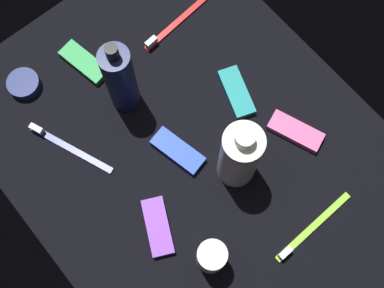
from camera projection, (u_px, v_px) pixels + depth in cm
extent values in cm
cube|color=black|center=(192.00, 150.00, 98.10)|extent=(84.00, 64.00, 1.20)
cylinder|color=#151E4C|center=(120.00, 80.00, 92.12)|extent=(5.55, 5.55, 17.84)
cylinder|color=black|center=(112.00, 52.00, 82.29)|extent=(2.20, 2.20, 2.80)
cylinder|color=silver|center=(239.00, 156.00, 88.21)|extent=(6.98, 6.98, 17.04)
cylinder|color=silver|center=(245.00, 139.00, 79.04)|extent=(3.20, 3.20, 2.20)
cylinder|color=silver|center=(212.00, 257.00, 87.02)|extent=(5.05, 5.05, 9.03)
cube|color=#8CD133|center=(313.00, 226.00, 92.64)|extent=(1.50, 18.02, 0.90)
cube|color=white|center=(284.00, 254.00, 90.15)|extent=(1.14, 2.62, 1.20)
cube|color=navy|center=(71.00, 149.00, 97.07)|extent=(17.22, 7.62, 0.90)
cube|color=white|center=(36.00, 129.00, 97.16)|extent=(2.82, 1.96, 1.20)
cube|color=red|center=(178.00, 21.00, 105.33)|extent=(2.80, 18.04, 0.90)
cube|color=white|center=(151.00, 42.00, 102.72)|extent=(1.33, 2.69, 1.20)
cube|color=purple|center=(158.00, 227.00, 92.32)|extent=(11.09, 8.22, 1.50)
cube|color=teal|center=(237.00, 92.00, 100.22)|extent=(11.14, 7.29, 1.50)
cube|color=#E55999|center=(295.00, 131.00, 97.79)|extent=(11.14, 7.40, 1.50)
cube|color=green|center=(84.00, 63.00, 102.17)|extent=(10.94, 5.76, 1.50)
cube|color=blue|center=(178.00, 151.00, 96.62)|extent=(11.01, 6.12, 1.50)
cylinder|color=navy|center=(24.00, 84.00, 100.45)|extent=(6.28, 6.28, 2.08)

